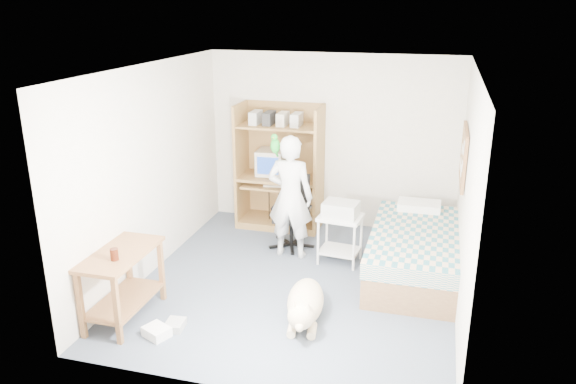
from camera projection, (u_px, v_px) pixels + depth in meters
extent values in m
plane|color=#485262|center=(297.00, 283.00, 6.63)|extent=(4.00, 4.00, 0.00)
cube|color=beige|center=(332.00, 142.00, 8.06)|extent=(3.60, 0.02, 2.50)
cube|color=beige|center=(466.00, 197.00, 5.78)|extent=(0.02, 4.00, 2.50)
cube|color=beige|center=(151.00, 171.00, 6.68)|extent=(0.02, 4.00, 2.50)
cube|color=white|center=(298.00, 68.00, 5.83)|extent=(3.60, 4.00, 0.02)
cube|color=brown|center=(242.00, 164.00, 8.22)|extent=(0.04, 0.60, 1.80)
cube|color=brown|center=(319.00, 170.00, 7.93)|extent=(0.04, 0.60, 1.80)
cube|color=brown|center=(285.00, 162.00, 8.33)|extent=(1.20, 0.02, 1.80)
cube|color=brown|center=(280.00, 178.00, 8.12)|extent=(1.12, 0.60, 0.04)
cube|color=brown|center=(278.00, 186.00, 8.08)|extent=(1.00, 0.50, 0.03)
cube|color=brown|center=(279.00, 126.00, 7.88)|extent=(1.12, 0.55, 0.03)
cube|color=brown|center=(280.00, 222.00, 8.34)|extent=(1.12, 0.60, 0.10)
cube|color=brown|center=(413.00, 261.00, 6.80)|extent=(1.00, 2.00, 0.36)
cube|color=#2E6E7B|center=(415.00, 240.00, 6.71)|extent=(1.02, 2.02, 0.20)
cube|color=white|center=(419.00, 206.00, 7.39)|extent=(0.55, 0.35, 0.12)
cube|color=brown|center=(120.00, 254.00, 5.69)|extent=(0.50, 1.00, 0.04)
cube|color=brown|center=(81.00, 306.00, 5.45)|extent=(0.05, 0.05, 0.70)
cube|color=brown|center=(117.00, 312.00, 5.35)|extent=(0.05, 0.05, 0.70)
cube|color=brown|center=(129.00, 266.00, 6.27)|extent=(0.05, 0.05, 0.70)
cube|color=brown|center=(162.00, 271.00, 6.17)|extent=(0.05, 0.05, 0.70)
cube|color=brown|center=(125.00, 300.00, 5.86)|extent=(0.46, 0.92, 0.03)
cube|color=#946642|center=(464.00, 156.00, 6.54)|extent=(0.03, 0.90, 0.60)
cube|color=brown|center=(466.00, 130.00, 6.44)|extent=(0.04, 0.94, 0.04)
cube|color=brown|center=(461.00, 181.00, 6.64)|extent=(0.04, 0.94, 0.04)
cylinder|color=black|center=(291.00, 244.00, 7.62)|extent=(0.55, 0.55, 0.05)
cylinder|color=black|center=(291.00, 232.00, 7.56)|extent=(0.05, 0.05, 0.36)
cube|color=black|center=(291.00, 217.00, 7.49)|extent=(0.42, 0.42, 0.07)
cube|color=black|center=(296.00, 191.00, 7.58)|extent=(0.38, 0.06, 0.50)
cube|color=black|center=(275.00, 206.00, 7.51)|extent=(0.04, 0.27, 0.04)
cube|color=black|center=(308.00, 209.00, 7.39)|extent=(0.04, 0.27, 0.04)
imported|color=white|center=(290.00, 197.00, 7.13)|extent=(0.59, 0.39, 1.61)
ellipsoid|color=#13861A|center=(275.00, 146.00, 6.99)|extent=(0.12, 0.12, 0.19)
sphere|color=#13861A|center=(274.00, 137.00, 6.92)|extent=(0.08, 0.08, 0.08)
cone|color=#DD4D13|center=(273.00, 138.00, 6.88)|extent=(0.03, 0.04, 0.03)
cylinder|color=#13861A|center=(276.00, 153.00, 7.06)|extent=(0.03, 0.13, 0.11)
ellipsoid|color=beige|center=(306.00, 301.00, 5.88)|extent=(0.48, 0.84, 0.36)
sphere|color=beige|center=(301.00, 316.00, 5.44)|extent=(0.27, 0.27, 0.27)
cone|color=beige|center=(294.00, 306.00, 5.38)|extent=(0.08, 0.08, 0.10)
cone|color=beige|center=(308.00, 307.00, 5.37)|extent=(0.08, 0.08, 0.10)
ellipsoid|color=beige|center=(300.00, 326.00, 5.35)|extent=(0.11, 0.16, 0.09)
cylinder|color=beige|center=(309.00, 288.00, 6.30)|extent=(0.10, 0.26, 0.13)
cube|color=white|center=(341.00, 217.00, 6.99)|extent=(0.57, 0.47, 0.04)
cube|color=white|center=(339.00, 250.00, 7.14)|extent=(0.52, 0.43, 0.03)
cylinder|color=white|center=(319.00, 243.00, 6.98)|extent=(0.03, 0.03, 0.61)
cylinder|color=white|center=(356.00, 247.00, 6.87)|extent=(0.03, 0.03, 0.61)
cylinder|color=white|center=(325.00, 233.00, 7.31)|extent=(0.03, 0.03, 0.61)
cylinder|color=white|center=(360.00, 236.00, 7.19)|extent=(0.03, 0.03, 0.61)
cube|color=#AEAEA9|center=(341.00, 209.00, 6.96)|extent=(0.45, 0.36, 0.18)
cube|color=beige|center=(271.00, 162.00, 8.14)|extent=(0.41, 0.42, 0.36)
cube|color=navy|center=(268.00, 166.00, 7.95)|extent=(0.31, 0.03, 0.25)
cube|color=beige|center=(280.00, 185.00, 8.03)|extent=(0.47, 0.23, 0.03)
cylinder|color=gold|center=(302.00, 175.00, 7.96)|extent=(0.08, 0.08, 0.12)
cylinder|color=#3D1609|center=(114.00, 254.00, 5.49)|extent=(0.08, 0.08, 0.12)
cube|color=white|center=(157.00, 332.00, 5.57)|extent=(0.31, 0.29, 0.10)
cube|color=#AAAAA5|center=(175.00, 325.00, 5.70)|extent=(0.20, 0.24, 0.08)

